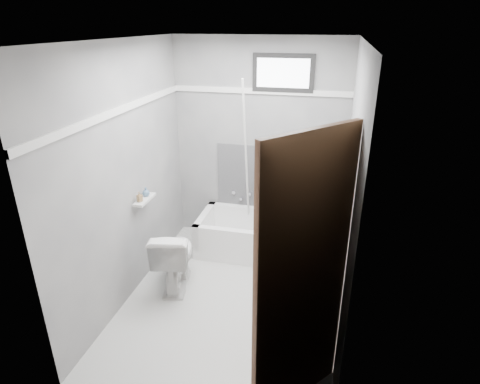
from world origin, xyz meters
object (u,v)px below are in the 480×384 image
(office_chair, at_px, (294,206))
(toilet, at_px, (175,257))
(bathtub, at_px, (263,236))
(door, at_px, (343,320))
(soap_bottle_a, at_px, (139,197))
(soap_bottle_b, at_px, (146,192))

(office_chair, height_order, toilet, office_chair)
(toilet, bearing_deg, bathtub, -143.30)
(toilet, relative_size, door, 0.33)
(door, bearing_deg, office_chair, 102.50)
(soap_bottle_a, bearing_deg, toilet, 0.05)
(bathtub, bearing_deg, door, -69.03)
(office_chair, xyz_separation_m, door, (0.50, -2.26, 0.38))
(office_chair, bearing_deg, toilet, -114.88)
(door, distance_m, soap_bottle_a, 2.36)
(toilet, xyz_separation_m, door, (1.60, -1.37, 0.67))
(office_chair, height_order, door, door)
(bathtub, distance_m, toilet, 1.13)
(soap_bottle_a, bearing_deg, bathtub, 38.02)
(office_chair, distance_m, soap_bottle_b, 1.64)
(toilet, bearing_deg, soap_bottle_b, -34.96)
(bathtub, height_order, office_chair, office_chair)
(bathtub, distance_m, soap_bottle_a, 1.56)
(door, relative_size, soap_bottle_b, 20.99)
(bathtub, xyz_separation_m, toilet, (-0.75, -0.84, 0.12))
(soap_bottle_a, bearing_deg, office_chair, 32.06)
(door, xyz_separation_m, soap_bottle_b, (-1.92, 1.51, -0.04))
(toilet, height_order, soap_bottle_a, soap_bottle_a)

